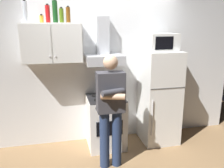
{
  "coord_description": "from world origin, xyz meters",
  "views": [
    {
      "loc": [
        -0.78,
        -3.38,
        2.05
      ],
      "look_at": [
        0.0,
        0.0,
        1.15
      ],
      "focal_mm": 38.07,
      "sensor_mm": 36.0,
      "label": 1
    }
  ],
  "objects_px": {
    "microwave": "(162,42)",
    "bottle_wine_green": "(55,11)",
    "bottle_beer_brown": "(68,15)",
    "upper_cabinet": "(52,43)",
    "refrigerator": "(159,97)",
    "stove_oven": "(106,122)",
    "bottle_soda_red": "(48,14)",
    "bottle_vodka_clear": "(25,12)",
    "person_standing": "(111,108)",
    "bottle_olive_oil": "(61,15)",
    "bottle_spice_jar": "(42,19)",
    "range_hood": "(104,52)"
  },
  "relations": [
    {
      "from": "microwave",
      "to": "bottle_wine_green",
      "type": "bearing_deg",
      "value": 175.33
    },
    {
      "from": "microwave",
      "to": "bottle_beer_brown",
      "type": "height_order",
      "value": "bottle_beer_brown"
    },
    {
      "from": "upper_cabinet",
      "to": "refrigerator",
      "type": "relative_size",
      "value": 0.56
    },
    {
      "from": "upper_cabinet",
      "to": "stove_oven",
      "type": "height_order",
      "value": "upper_cabinet"
    },
    {
      "from": "refrigerator",
      "to": "bottle_soda_red",
      "type": "relative_size",
      "value": 6.0
    },
    {
      "from": "bottle_vodka_clear",
      "to": "bottle_soda_red",
      "type": "height_order",
      "value": "bottle_vodka_clear"
    },
    {
      "from": "bottle_soda_red",
      "to": "bottle_vodka_clear",
      "type": "bearing_deg",
      "value": -175.05
    },
    {
      "from": "stove_oven",
      "to": "bottle_wine_green",
      "type": "bearing_deg",
      "value": 167.9
    },
    {
      "from": "refrigerator",
      "to": "person_standing",
      "type": "relative_size",
      "value": 0.98
    },
    {
      "from": "person_standing",
      "to": "bottle_wine_green",
      "type": "bearing_deg",
      "value": 131.7
    },
    {
      "from": "upper_cabinet",
      "to": "bottle_olive_oil",
      "type": "distance_m",
      "value": 0.44
    },
    {
      "from": "person_standing",
      "to": "bottle_wine_green",
      "type": "relative_size",
      "value": 4.9
    },
    {
      "from": "bottle_spice_jar",
      "to": "bottle_soda_red",
      "type": "height_order",
      "value": "bottle_soda_red"
    },
    {
      "from": "range_hood",
      "to": "upper_cabinet",
      "type": "bearing_deg",
      "value": -179.91
    },
    {
      "from": "person_standing",
      "to": "bottle_soda_red",
      "type": "relative_size",
      "value": 6.15
    },
    {
      "from": "stove_oven",
      "to": "bottle_soda_red",
      "type": "height_order",
      "value": "bottle_soda_red"
    },
    {
      "from": "upper_cabinet",
      "to": "person_standing",
      "type": "distance_m",
      "value": 1.35
    },
    {
      "from": "microwave",
      "to": "person_standing",
      "type": "xyz_separation_m",
      "value": [
        -1.0,
        -0.62,
        -0.84
      ]
    },
    {
      "from": "upper_cabinet",
      "to": "refrigerator",
      "type": "xyz_separation_m",
      "value": [
        1.75,
        -0.12,
        -0.95
      ]
    },
    {
      "from": "bottle_beer_brown",
      "to": "range_hood",
      "type": "bearing_deg",
      "value": -2.53
    },
    {
      "from": "refrigerator",
      "to": "microwave",
      "type": "relative_size",
      "value": 3.33
    },
    {
      "from": "range_hood",
      "to": "microwave",
      "type": "relative_size",
      "value": 1.56
    },
    {
      "from": "upper_cabinet",
      "to": "stove_oven",
      "type": "relative_size",
      "value": 1.03
    },
    {
      "from": "stove_oven",
      "to": "microwave",
      "type": "xyz_separation_m",
      "value": [
        0.95,
        0.02,
        1.31
      ]
    },
    {
      "from": "bottle_vodka_clear",
      "to": "bottle_olive_oil",
      "type": "relative_size",
      "value": 1.42
    },
    {
      "from": "bottle_beer_brown",
      "to": "bottle_soda_red",
      "type": "xyz_separation_m",
      "value": [
        -0.3,
        -0.0,
        0.01
      ]
    },
    {
      "from": "stove_oven",
      "to": "person_standing",
      "type": "relative_size",
      "value": 0.53
    },
    {
      "from": "microwave",
      "to": "bottle_spice_jar",
      "type": "bearing_deg",
      "value": 176.54
    },
    {
      "from": "stove_oven",
      "to": "bottle_beer_brown",
      "type": "distance_m",
      "value": 1.82
    },
    {
      "from": "person_standing",
      "to": "bottle_wine_green",
      "type": "height_order",
      "value": "bottle_wine_green"
    },
    {
      "from": "upper_cabinet",
      "to": "bottle_vodka_clear",
      "type": "height_order",
      "value": "bottle_vodka_clear"
    },
    {
      "from": "person_standing",
      "to": "upper_cabinet",
      "type": "bearing_deg",
      "value": 135.74
    },
    {
      "from": "stove_oven",
      "to": "bottle_vodka_clear",
      "type": "distance_m",
      "value": 2.11
    },
    {
      "from": "range_hood",
      "to": "stove_oven",
      "type": "bearing_deg",
      "value": -90.0
    },
    {
      "from": "microwave",
      "to": "bottle_vodka_clear",
      "type": "distance_m",
      "value": 2.15
    },
    {
      "from": "range_hood",
      "to": "microwave",
      "type": "xyz_separation_m",
      "value": [
        0.95,
        -0.11,
        0.14
      ]
    },
    {
      "from": "bottle_spice_jar",
      "to": "refrigerator",
      "type": "bearing_deg",
      "value": -4.02
    },
    {
      "from": "stove_oven",
      "to": "bottle_beer_brown",
      "type": "height_order",
      "value": "bottle_beer_brown"
    },
    {
      "from": "range_hood",
      "to": "bottle_spice_jar",
      "type": "relative_size",
      "value": 6.2
    },
    {
      "from": "upper_cabinet",
      "to": "bottle_spice_jar",
      "type": "xyz_separation_m",
      "value": [
        -0.13,
        0.01,
        0.35
      ]
    },
    {
      "from": "microwave",
      "to": "bottle_olive_oil",
      "type": "xyz_separation_m",
      "value": [
        -1.59,
        0.11,
        0.41
      ]
    },
    {
      "from": "range_hood",
      "to": "bottle_beer_brown",
      "type": "bearing_deg",
      "value": 177.47
    },
    {
      "from": "person_standing",
      "to": "bottle_wine_green",
      "type": "distance_m",
      "value": 1.66
    },
    {
      "from": "bottle_spice_jar",
      "to": "bottle_olive_oil",
      "type": "xyz_separation_m",
      "value": [
        0.29,
        -0.0,
        0.05
      ]
    },
    {
      "from": "bottle_olive_oil",
      "to": "bottle_spice_jar",
      "type": "bearing_deg",
      "value": 179.48
    },
    {
      "from": "person_standing",
      "to": "bottle_olive_oil",
      "type": "distance_m",
      "value": 1.57
    },
    {
      "from": "microwave",
      "to": "bottle_olive_oil",
      "type": "distance_m",
      "value": 1.64
    },
    {
      "from": "refrigerator",
      "to": "bottle_vodka_clear",
      "type": "bearing_deg",
      "value": 176.66
    },
    {
      "from": "microwave",
      "to": "bottle_olive_oil",
      "type": "relative_size",
      "value": 2.15
    },
    {
      "from": "bottle_soda_red",
      "to": "person_standing",
      "type": "bearing_deg",
      "value": -43.87
    }
  ]
}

